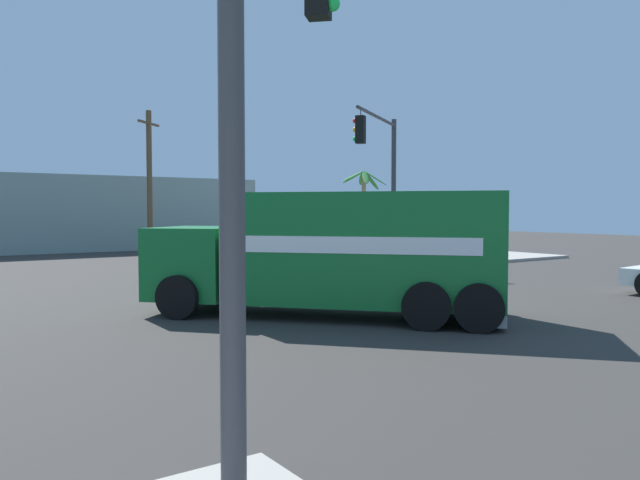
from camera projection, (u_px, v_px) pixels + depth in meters
The scene contains 8 objects.
ground_plane at pixel (365, 309), 15.36m from camera, with size 100.00×100.00×0.00m, color #33302D.
sidewalk_corner_far at pixel (400, 255), 33.27m from camera, with size 12.21×12.21×0.14m, color #9E998E.
delivery_truck at pixel (336, 252), 14.30m from camera, with size 7.30×7.77×2.86m.
traffic_light_primary at pixel (273, 23), 5.68m from camera, with size 2.82×2.74×6.21m.
traffic_light_secondary at pixel (383, 166), 23.99m from camera, with size 4.21×2.89×6.06m.
palm_tree_far at pixel (364, 195), 37.14m from camera, with size 2.85×2.85×4.72m.
utility_pole at pixel (149, 180), 34.20m from camera, with size 1.72×1.56×7.95m.
building_backdrop at pixel (90, 213), 38.70m from camera, with size 20.33×6.00×4.52m, color gray.
Camera 1 is at (-9.64, -11.87, 2.47)m, focal length 34.70 mm.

